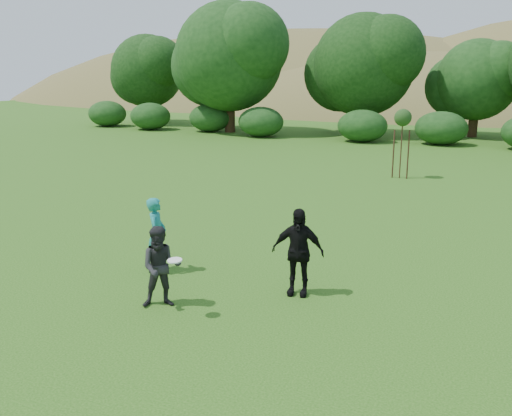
% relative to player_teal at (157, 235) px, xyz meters
% --- Properties ---
extents(ground, '(120.00, 120.00, 0.00)m').
position_rel_player_teal_xyz_m(ground, '(1.40, -0.74, -0.85)').
color(ground, '#19470C').
rests_on(ground, ground).
extents(player_teal, '(0.62, 0.73, 1.69)m').
position_rel_player_teal_xyz_m(player_teal, '(0.00, 0.00, 0.00)').
color(player_teal, '#1C7E7B').
rests_on(player_teal, ground).
extents(player_grey, '(0.97, 0.92, 1.59)m').
position_rel_player_teal_xyz_m(player_grey, '(1.18, -1.61, -0.05)').
color(player_grey, '#262628').
rests_on(player_grey, ground).
extents(player_black, '(1.11, 0.61, 1.79)m').
position_rel_player_teal_xyz_m(player_black, '(3.33, 0.04, 0.05)').
color(player_black, black).
rests_on(player_black, ground).
extents(frisbee, '(0.27, 0.27, 0.05)m').
position_rel_player_teal_xyz_m(frisbee, '(1.70, -1.93, 0.25)').
color(frisbee, white).
rests_on(frisbee, ground).
extents(sapling, '(0.70, 0.70, 2.85)m').
position_rel_player_teal_xyz_m(sapling, '(2.81, 13.56, 1.57)').
color(sapling, '#3B2217').
rests_on(sapling, ground).
extents(hillside, '(150.00, 72.00, 52.00)m').
position_rel_player_teal_xyz_m(hillside, '(0.84, 67.71, -12.82)').
color(hillside, olive).
rests_on(hillside, ground).
extents(tree_row, '(53.92, 10.38, 9.62)m').
position_rel_player_teal_xyz_m(tree_row, '(4.62, 27.94, 4.03)').
color(tree_row, '#3A2616').
rests_on(tree_row, ground).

